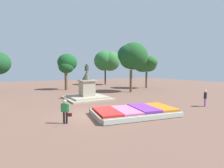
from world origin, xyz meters
name	(u,v)px	position (x,y,z in m)	size (l,w,h in m)	color
ground_plane	(91,115)	(0.00, 0.00, 0.00)	(87.53, 87.53, 0.00)	brown
flower_planter	(135,112)	(2.98, -1.75, 0.26)	(6.97, 4.56, 0.57)	#38281C
statue_monument	(87,91)	(2.60, 7.08, 0.87)	(4.94, 4.94, 4.17)	#9D937F
pedestrian_with_handbag	(65,110)	(-2.23, -1.12, 0.88)	(0.64, 0.50, 1.57)	black
pedestrian_crossing_plaza	(205,97)	(10.56, -2.61, 0.89)	(0.53, 0.35, 1.56)	#8C4C99
park_tree_far_left	(107,61)	(13.82, 22.62, 5.35)	(5.60, 5.41, 7.61)	#4C3823
park_tree_behind_statue	(67,64)	(3.28, 17.65, 4.40)	(3.35, 3.04, 6.17)	brown
park_tree_far_right	(146,64)	(16.45, 12.55, 4.56)	(4.26, 4.49, 6.15)	brown
park_tree_street_side	(132,57)	(11.25, 9.85, 5.46)	(4.75, 4.70, 7.62)	brown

